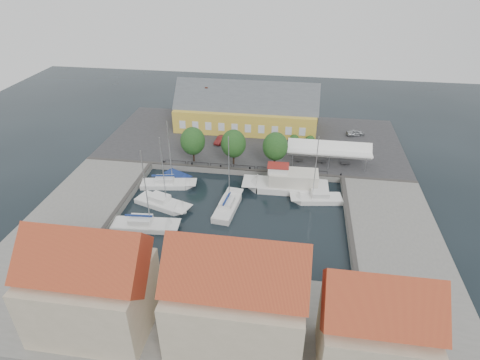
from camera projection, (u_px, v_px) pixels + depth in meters
The scene contains 20 objects.
ground at pixel (234, 209), 59.04m from camera, with size 140.00×140.00×0.00m, color black.
north_quay at pixel (253, 141), 78.34m from camera, with size 56.00×26.00×1.00m, color #2D2D30.
west_quay at pixel (87, 202), 59.88m from camera, with size 12.00×24.00×1.00m, color slate.
east_quay at pixel (392, 228), 54.30m from camera, with size 12.00×24.00×1.00m, color slate.
south_bank at pixel (201, 322), 40.94m from camera, with size 56.00×14.00×1.00m, color slate.
quay_edge_fittings at pixel (239, 186), 62.54m from camera, with size 56.00×24.72×0.40m.
warehouse at pixel (244, 111), 81.22m from camera, with size 28.56×14.00×9.55m.
tent_canopy at pixel (329, 150), 67.71m from camera, with size 14.00×4.00×2.83m.
quay_trees at pixel (233, 144), 67.01m from camera, with size 18.20×4.20×6.30m.
car_silver at pixel (355, 133), 78.83m from camera, with size 1.41×3.51×1.20m, color #A3A6AA.
car_red at pixel (220, 140), 76.07m from camera, with size 1.25×3.58×1.18m, color maroon.
center_sailboat at pixel (228, 207), 58.93m from camera, with size 3.50×8.83×11.90m.
trawler at pixel (289, 184), 63.33m from camera, with size 13.83×4.39×5.00m.
east_boat_a at pixel (317, 199), 60.87m from camera, with size 8.18×3.73×11.26m.
west_boat_a at pixel (167, 185), 64.56m from camera, with size 9.24×3.81×11.86m.
west_boat_c at pixel (162, 204), 59.80m from camera, with size 9.21×5.56×11.92m.
west_boat_d at pixel (144, 226), 55.18m from camera, with size 9.61×3.54×12.44m.
launch_sw at pixel (125, 254), 50.38m from camera, with size 4.83×3.92×0.98m.
launch_nw at pixel (177, 176), 67.22m from camera, with size 5.24×4.01×0.88m.
townhouses at pixel (213, 304), 36.07m from camera, with size 36.30×8.50×12.00m.
Camera 1 is at (8.04, -47.88, 33.89)m, focal length 30.00 mm.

